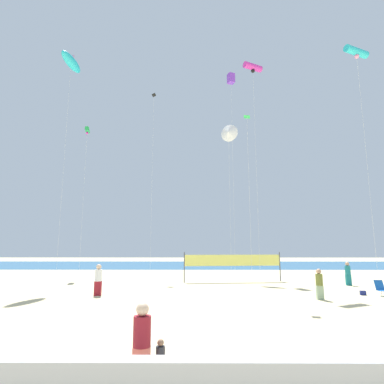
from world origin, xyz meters
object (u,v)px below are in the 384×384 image
Objects in this scene: beachgoer_olive_shirt at (319,283)px; kite_white_delta at (229,133)px; toddler_figure at (160,359)px; folding_beach_chair at (381,288)px; kite_violet_box at (231,79)px; volleyball_net at (233,261)px; kite_green_diamond at (247,124)px; kite_cyan_tube at (356,52)px; kite_cyan_inflatable at (71,62)px; kite_black_diamond at (154,106)px; beach_handbag at (363,293)px; kite_green_tube at (87,131)px; beachgoer_white_shirt at (98,279)px; mother_figure at (142,340)px; beachgoer_teal_shirt at (348,273)px; kite_magenta_tube at (253,68)px.

kite_white_delta is (-3.50, 11.92, 13.22)m from beachgoer_olive_shirt.
toddler_figure reaches higher than folding_beach_chair.
volleyball_net is at bearing -99.00° from kite_violet_box.
beachgoer_olive_shirt is 10.55m from kite_green_diamond.
kite_white_delta is at bearing 126.66° from kite_cyan_tube.
kite_cyan_inflatable is 16.58m from kite_white_delta.
volleyball_net is at bearing -41.00° from kite_black_diamond.
beach_handbag is at bearing 1.57° from kite_green_diamond.
toddler_figure is 31.48m from kite_green_tube.
beach_handbag is 18.62m from kite_white_delta.
beachgoer_olive_shirt is at bearing -21.78° from kite_green_diamond.
mother_figure is at bearing 147.41° from beachgoer_white_shirt.
kite_violet_box is 17.14m from kite_green_tube.
volleyball_net is 12.96m from kite_white_delta.
kite_cyan_inflatable is (-10.58, 19.92, 19.26)m from mother_figure.
kite_violet_box reaches higher than mother_figure.
beach_handbag is at bearing -78.40° from beachgoer_teal_shirt.
kite_cyan_tube reaches higher than beachgoer_white_shirt.
kite_black_diamond is (1.18, 13.83, 17.46)m from beachgoer_white_shirt.
beachgoer_teal_shirt is 4.86m from folding_beach_chair.
beachgoer_white_shirt is 21.59m from kite_cyan_inflatable.
mother_figure is 1.03× the size of beachgoer_olive_shirt.
beachgoer_teal_shirt is 8.67m from volleyball_net.
mother_figure is at bearing -67.34° from kite_green_tube.
kite_magenta_tube is at bearing 166.87° from folding_beach_chair.
folding_beach_chair is 30.50m from kite_green_tube.
folding_beach_chair is (-0.42, -4.82, -0.45)m from beachgoer_teal_shirt.
kite_cyan_inflatable is at bearing -89.09° from kite_green_tube.
beachgoer_white_shirt is at bearing -52.92° from kite_cyan_inflatable.
kite_green_diamond is at bearing -143.20° from beachgoer_olive_shirt.
kite_black_diamond is at bearing 179.35° from beachgoer_teal_shirt.
folding_beach_chair is 27.54m from kite_black_diamond.
toddler_figure is 31.60m from kite_black_diamond.
toddler_figure is 0.06× the size of kite_white_delta.
beachgoer_teal_shirt reaches higher than folding_beach_chair.
kite_black_diamond is at bearing 142.56° from kite_magenta_tube.
kite_cyan_tube is 1.09× the size of kite_white_delta.
kite_magenta_tube is (5.99, 18.21, 18.09)m from toddler_figure.
beach_handbag is (10.89, 12.17, -0.35)m from toddler_figure.
folding_beach_chair is 0.06× the size of kite_white_delta.
kite_green_tube is at bearing -177.49° from kite_black_diamond.
beachgoer_teal_shirt is 16.49m from kite_white_delta.
kite_green_tube is at bearing 150.06° from kite_cyan_tube.
volleyball_net is 0.49× the size of kite_cyan_tube.
mother_figure is at bearing -102.76° from volleyball_net.
volleyball_net reaches higher than beachgoer_white_shirt.
beachgoer_olive_shirt is 0.10× the size of kite_cyan_tube.
kite_black_diamond reaches higher than kite_green_tube.
kite_black_diamond reaches higher than beachgoer_olive_shirt.
volleyball_net is (-8.35, 2.20, 0.72)m from beachgoer_teal_shirt.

